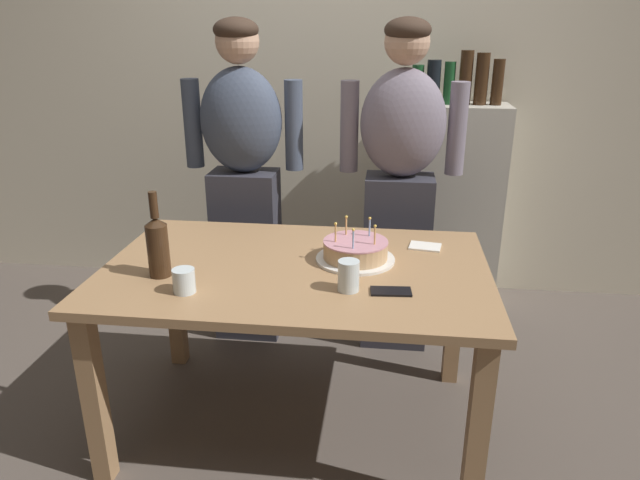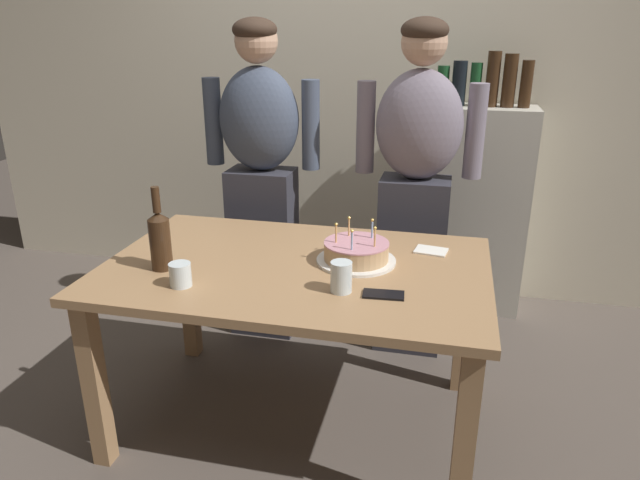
% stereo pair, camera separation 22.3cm
% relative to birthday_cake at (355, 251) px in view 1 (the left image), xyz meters
% --- Properties ---
extents(ground_plane, '(10.00, 10.00, 0.00)m').
position_rel_birthday_cake_xyz_m(ground_plane, '(-0.23, -0.08, -0.78)').
color(ground_plane, '#564C44').
extents(back_wall, '(5.20, 0.10, 2.60)m').
position_rel_birthday_cake_xyz_m(back_wall, '(-0.23, 1.47, 0.52)').
color(back_wall, beige).
rests_on(back_wall, ground_plane).
extents(dining_table, '(1.50, 0.96, 0.74)m').
position_rel_birthday_cake_xyz_m(dining_table, '(-0.23, -0.08, -0.14)').
color(dining_table, '#A37A51').
rests_on(dining_table, ground_plane).
extents(birthday_cake, '(0.32, 0.32, 0.17)m').
position_rel_birthday_cake_xyz_m(birthday_cake, '(0.00, 0.00, 0.00)').
color(birthday_cake, white).
rests_on(birthday_cake, dining_table).
extents(water_glass_near, '(0.08, 0.08, 0.11)m').
position_rel_birthday_cake_xyz_m(water_glass_near, '(-0.01, -0.28, 0.02)').
color(water_glass_near, silver).
rests_on(water_glass_near, dining_table).
extents(water_glass_far, '(0.08, 0.08, 0.09)m').
position_rel_birthday_cake_xyz_m(water_glass_far, '(-0.58, -0.36, 0.00)').
color(water_glass_far, silver).
rests_on(water_glass_far, dining_table).
extents(wine_bottle, '(0.08, 0.08, 0.33)m').
position_rel_birthday_cake_xyz_m(wine_bottle, '(-0.72, -0.23, 0.08)').
color(wine_bottle, '#382314').
rests_on(wine_bottle, dining_table).
extents(cell_phone, '(0.15, 0.08, 0.01)m').
position_rel_birthday_cake_xyz_m(cell_phone, '(0.14, -0.28, -0.04)').
color(cell_phone, black).
rests_on(cell_phone, dining_table).
extents(napkin_stack, '(0.14, 0.12, 0.01)m').
position_rel_birthday_cake_xyz_m(napkin_stack, '(0.28, 0.18, -0.04)').
color(napkin_stack, white).
rests_on(napkin_stack, dining_table).
extents(person_man_bearded, '(0.61, 0.27, 1.66)m').
position_rel_birthday_cake_xyz_m(person_man_bearded, '(-0.62, 0.68, 0.09)').
color(person_man_bearded, '#33333D').
rests_on(person_man_bearded, ground_plane).
extents(person_woman_cardigan, '(0.61, 0.27, 1.66)m').
position_rel_birthday_cake_xyz_m(person_woman_cardigan, '(0.18, 0.68, 0.09)').
color(person_woman_cardigan, '#33333D').
rests_on(person_woman_cardigan, ground_plane).
extents(shelf_cabinet, '(0.62, 0.30, 1.49)m').
position_rel_birthday_cake_xyz_m(shelf_cabinet, '(0.48, 1.25, -0.16)').
color(shelf_cabinet, beige).
rests_on(shelf_cabinet, ground_plane).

